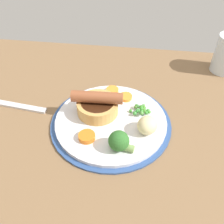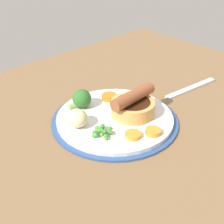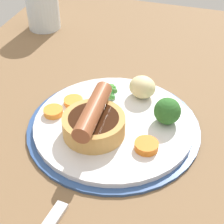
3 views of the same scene
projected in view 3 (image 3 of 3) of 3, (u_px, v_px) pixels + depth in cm
name	position (u px, v px, depth cm)	size (l,w,h in cm)	color
dining_table	(126.00, 145.00, 61.08)	(110.00, 80.00, 3.00)	brown
dinner_plate	(114.00, 126.00, 61.68)	(28.45, 28.45, 1.40)	#2D4C84
sausage_pudding	(94.00, 122.00, 57.62)	(12.00, 9.83, 5.94)	tan
pea_pile	(108.00, 91.00, 66.35)	(5.23, 4.24, 1.77)	#36862D
broccoli_floret_near	(168.00, 111.00, 60.03)	(5.59, 4.40, 4.40)	#2D6628
potato_chunk_0	(141.00, 87.00, 65.61)	(4.76, 4.35, 3.84)	beige
carrot_slice_0	(73.00, 101.00, 64.80)	(3.33, 3.33, 0.85)	orange
carrot_slice_1	(53.00, 112.00, 62.47)	(3.24, 3.24, 1.03)	orange
carrot_slice_2	(146.00, 146.00, 56.03)	(3.66, 3.66, 1.15)	orange
drinking_glass	(42.00, 5.00, 87.52)	(7.64, 7.64, 11.09)	silver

